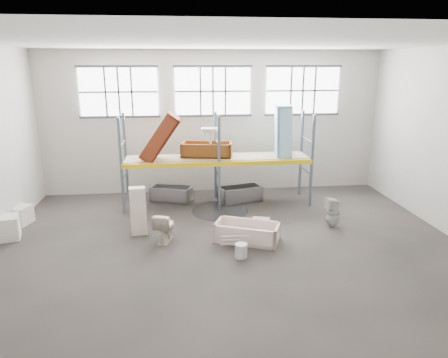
{
  "coord_description": "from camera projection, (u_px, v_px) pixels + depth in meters",
  "views": [
    {
      "loc": [
        -1.24,
        -9.53,
        4.53
      ],
      "look_at": [
        0.0,
        1.5,
        1.4
      ],
      "focal_mm": 32.95,
      "sensor_mm": 36.0,
      "label": 1
    }
  ],
  "objects": [
    {
      "name": "floor",
      "position": [
        231.0,
        249.0,
        10.5
      ],
      "size": [
        12.0,
        10.0,
        0.1
      ],
      "primitive_type": "cube",
      "color": "#4C4541",
      "rests_on": "ground"
    },
    {
      "name": "ceiling",
      "position": [
        232.0,
        39.0,
        9.11
      ],
      "size": [
        12.0,
        10.0,
        0.1
      ],
      "primitive_type": "cube",
      "color": "silver",
      "rests_on": "ground"
    },
    {
      "name": "wall_back",
      "position": [
        213.0,
        122.0,
        14.63
      ],
      "size": [
        12.0,
        0.1,
        5.0
      ],
      "primitive_type": "cube",
      "color": "#B4B0A7",
      "rests_on": "ground"
    },
    {
      "name": "wall_front",
      "position": [
        284.0,
        238.0,
        4.98
      ],
      "size": [
        12.0,
        0.1,
        5.0
      ],
      "primitive_type": "cube",
      "color": "#A19D95",
      "rests_on": "ground"
    },
    {
      "name": "window_left",
      "position": [
        119.0,
        92.0,
        13.89
      ],
      "size": [
        2.6,
        0.04,
        1.6
      ],
      "primitive_type": "cube",
      "color": "white",
      "rests_on": "wall_back"
    },
    {
      "name": "window_mid",
      "position": [
        213.0,
        91.0,
        14.23
      ],
      "size": [
        2.6,
        0.04,
        1.6
      ],
      "primitive_type": "cube",
      "color": "white",
      "rests_on": "wall_back"
    },
    {
      "name": "window_right",
      "position": [
        303.0,
        91.0,
        14.57
      ],
      "size": [
        2.6,
        0.04,
        1.6
      ],
      "primitive_type": "cube",
      "color": "white",
      "rests_on": "wall_back"
    },
    {
      "name": "rack_upright_la",
      "position": [
        121.0,
        166.0,
        12.53
      ],
      "size": [
        0.08,
        0.08,
        3.0
      ],
      "primitive_type": "cube",
      "color": "slate",
      "rests_on": "floor"
    },
    {
      "name": "rack_upright_lb",
      "position": [
        126.0,
        158.0,
        13.67
      ],
      "size": [
        0.08,
        0.08,
        3.0
      ],
      "primitive_type": "cube",
      "color": "slate",
      "rests_on": "floor"
    },
    {
      "name": "rack_upright_ma",
      "position": [
        219.0,
        164.0,
        12.85
      ],
      "size": [
        0.08,
        0.08,
        3.0
      ],
      "primitive_type": "cube",
      "color": "slate",
      "rests_on": "floor"
    },
    {
      "name": "rack_upright_mb",
      "position": [
        215.0,
        156.0,
        14.0
      ],
      "size": [
        0.08,
        0.08,
        3.0
      ],
      "primitive_type": "cube",
      "color": "slate",
      "rests_on": "floor"
    },
    {
      "name": "rack_upright_ra",
      "position": [
        312.0,
        161.0,
        13.17
      ],
      "size": [
        0.08,
        0.08,
        3.0
      ],
      "primitive_type": "cube",
      "color": "slate",
      "rests_on": "floor"
    },
    {
      "name": "rack_upright_rb",
      "position": [
        301.0,
        154.0,
        14.32
      ],
      "size": [
        0.08,
        0.08,
        3.0
      ],
      "primitive_type": "cube",
      "color": "slate",
      "rests_on": "floor"
    },
    {
      "name": "rack_beam_front",
      "position": [
        219.0,
        164.0,
        12.85
      ],
      "size": [
        6.0,
        0.1,
        0.14
      ],
      "primitive_type": "cube",
      "color": "yellow",
      "rests_on": "floor"
    },
    {
      "name": "rack_beam_back",
      "position": [
        215.0,
        156.0,
        14.0
      ],
      "size": [
        6.0,
        0.1,
        0.14
      ],
      "primitive_type": "cube",
      "color": "yellow",
      "rests_on": "floor"
    },
    {
      "name": "shelf_deck",
      "position": [
        217.0,
        157.0,
        13.4
      ],
      "size": [
        5.9,
        1.1,
        0.03
      ],
      "primitive_type": "cube",
      "color": "gray",
      "rests_on": "floor"
    },
    {
      "name": "wet_patch",
      "position": [
        220.0,
        211.0,
        13.07
      ],
      "size": [
        1.8,
        1.8,
        0.0
      ],
      "primitive_type": "cylinder",
      "color": "black",
      "rests_on": "floor"
    },
    {
      "name": "bathtub_beige",
      "position": [
        247.0,
        232.0,
        10.82
      ],
      "size": [
        1.84,
        1.37,
        0.49
      ],
      "primitive_type": null,
      "rotation": [
        0.0,
        0.0,
        -0.39
      ],
      "color": "beige",
      "rests_on": "floor"
    },
    {
      "name": "cistern_spare",
      "position": [
        261.0,
        226.0,
        11.17
      ],
      "size": [
        0.5,
        0.35,
        0.43
      ],
      "primitive_type": "cube",
      "rotation": [
        0.0,
        0.0,
        -0.31
      ],
      "color": "#C6ABA3",
      "rests_on": "bathtub_beige"
    },
    {
      "name": "sink_in_tub",
      "position": [
        248.0,
        230.0,
        11.16
      ],
      "size": [
        0.57,
        0.57,
        0.17
      ],
      "primitive_type": "imported",
      "rotation": [
        0.0,
        0.0,
        0.19
      ],
      "color": "beige",
      "rests_on": "bathtub_beige"
    },
    {
      "name": "toilet_beige",
      "position": [
        165.0,
        227.0,
        10.79
      ],
      "size": [
        0.65,
        0.87,
        0.79
      ],
      "primitive_type": "imported",
      "rotation": [
        0.0,
        0.0,
        2.84
      ],
      "color": "beige",
      "rests_on": "floor"
    },
    {
      "name": "cistern_tall",
      "position": [
        138.0,
        211.0,
        11.16
      ],
      "size": [
        0.46,
        0.33,
        1.33
      ],
      "primitive_type": "cube",
      "rotation": [
        0.0,
        0.0,
        0.13
      ],
      "color": "#F5DEC9",
      "rests_on": "floor"
    },
    {
      "name": "toilet_white",
      "position": [
        333.0,
        212.0,
        11.75
      ],
      "size": [
        0.42,
        0.42,
        0.86
      ],
      "primitive_type": "imported",
      "rotation": [
        0.0,
        0.0,
        -1.5
      ],
      "color": "silver",
      "rests_on": "floor"
    },
    {
      "name": "steel_tub_left",
      "position": [
        172.0,
        194.0,
        14.0
      ],
      "size": [
        1.5,
        1.05,
        0.5
      ],
      "primitive_type": null,
      "rotation": [
        0.0,
        0.0,
        -0.33
      ],
      "color": "#A8A9AF",
      "rests_on": "floor"
    },
    {
      "name": "steel_tub_right",
      "position": [
        240.0,
        194.0,
        13.97
      ],
      "size": [
        1.54,
        1.03,
        0.52
      ],
      "primitive_type": null,
      "rotation": [
        0.0,
        0.0,
        0.28
      ],
      "color": "#9FA0A5",
      "rests_on": "floor"
    },
    {
      "name": "rust_tub_flat",
      "position": [
        207.0,
        150.0,
        13.41
      ],
      "size": [
        1.74,
        1.07,
        0.46
      ],
      "primitive_type": null,
      "rotation": [
        0.0,
        0.0,
        -0.2
      ],
      "color": "brown",
      "rests_on": "shelf_deck"
    },
    {
      "name": "rust_tub_tilted",
      "position": [
        161.0,
        138.0,
        12.84
      ],
      "size": [
        1.38,
        0.87,
        1.62
      ],
      "primitive_type": null,
      "rotation": [
        0.0,
        -0.96,
        -0.07
      ],
      "color": "brown",
      "rests_on": "shelf_deck"
    },
    {
      "name": "sink_on_shelf",
      "position": [
        211.0,
        143.0,
        13.02
      ],
      "size": [
        0.65,
        0.52,
        0.53
      ],
      "primitive_type": "imported",
      "rotation": [
        0.0,
        0.0,
        -0.1
      ],
      "color": "silver",
      "rests_on": "rust_tub_flat"
    },
    {
      "name": "blue_tub_upright",
      "position": [
        283.0,
        131.0,
        13.37
      ],
      "size": [
        0.63,
        0.85,
        1.72
      ],
      "primitive_type": null,
      "rotation": [
        0.0,
        1.54,
        -0.12
      ],
      "color": "#95CFEF",
      "rests_on": "shelf_deck"
    },
    {
      "name": "bucket",
      "position": [
        241.0,
        251.0,
        9.92
      ],
      "size": [
        0.33,
        0.33,
        0.35
      ],
      "primitive_type": "cylinder",
      "rotation": [
        0.0,
        0.0,
        0.13
      ],
      "color": "beige",
      "rests_on": "floor"
    },
    {
      "name": "carton_near",
      "position": [
        4.0,
        228.0,
        10.91
      ],
      "size": [
        0.87,
        0.8,
        0.63
      ],
      "primitive_type": "cube",
      "rotation": [
        0.0,
        0.0,
        0.26
      ],
      "color": "silver",
      "rests_on": "floor"
    },
    {
      "name": "carton_far",
      "position": [
        18.0,
        215.0,
        11.98
      ],
      "size": [
        0.78,
        0.78,
        0.53
      ],
      "primitive_type": "cube",
      "rotation": [
        0.0,
        0.0,
        -0.26
      ],
      "color": "silver",
      "rests_on": "floor"
    }
  ]
}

